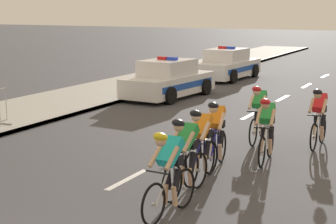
{
  "coord_description": "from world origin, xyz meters",
  "views": [
    {
      "loc": [
        5.92,
        -4.67,
        3.56
      ],
      "look_at": [
        -0.02,
        7.42,
        1.1
      ],
      "focal_mm": 62.88,
      "sensor_mm": 36.0,
      "label": 1
    }
  ],
  "objects": [
    {
      "name": "lane_markings_centre",
      "position": [
        0.0,
        11.47,
        0.0
      ],
      "size": [
        0.14,
        29.6,
        0.01
      ],
      "color": "white",
      "rests_on": "ground"
    },
    {
      "name": "cyclist_lead",
      "position": [
        1.73,
        3.9,
        0.79
      ],
      "size": [
        0.45,
        1.72,
        1.56
      ],
      "color": "black",
      "rests_on": "ground"
    },
    {
      "name": "cyclist_fifth",
      "position": [
        2.18,
        8.03,
        0.79
      ],
      "size": [
        0.45,
        1.72,
        1.56
      ],
      "color": "black",
      "rests_on": "ground"
    },
    {
      "name": "cyclist_seventh",
      "position": [
        2.93,
        10.03,
        0.79
      ],
      "size": [
        0.42,
        1.72,
        1.56
      ],
      "color": "black",
      "rests_on": "ground"
    },
    {
      "name": "cyclist_second",
      "position": [
        1.5,
        5.06,
        0.79
      ],
      "size": [
        0.44,
        1.72,
        1.56
      ],
      "color": "black",
      "rests_on": "ground"
    },
    {
      "name": "sidewalk_slab",
      "position": [
        -6.96,
        14.0,
        0.06
      ],
      "size": [
        3.74,
        60.0,
        0.12
      ],
      "primitive_type": "cube",
      "color": "#A3A099",
      "rests_on": "ground"
    },
    {
      "name": "police_car_nearest",
      "position": [
        -4.04,
        15.66,
        0.68
      ],
      "size": [
        2.32,
        4.55,
        1.59
      ],
      "color": "white",
      "rests_on": "ground"
    },
    {
      "name": "cyclist_sixth",
      "position": [
        1.41,
        9.87,
        0.79
      ],
      "size": [
        0.42,
        1.72,
        1.56
      ],
      "color": "black",
      "rests_on": "ground"
    },
    {
      "name": "kerb_edge",
      "position": [
        -5.17,
        14.0,
        0.07
      ],
      "size": [
        0.16,
        60.0,
        0.13
      ],
      "primitive_type": "cube",
      "color": "#9E9E99",
      "rests_on": "ground"
    },
    {
      "name": "police_car_second",
      "position": [
        -4.04,
        22.12,
        0.68
      ],
      "size": [
        2.2,
        4.5,
        1.59
      ],
      "color": "white",
      "rests_on": "ground"
    },
    {
      "name": "cyclist_fourth",
      "position": [
        1.32,
        7.09,
        0.79
      ],
      "size": [
        0.45,
        1.72,
        1.56
      ],
      "color": "black",
      "rests_on": "ground"
    },
    {
      "name": "cyclist_third",
      "position": [
        1.4,
        6.05,
        0.79
      ],
      "size": [
        0.42,
        1.72,
        1.56
      ],
      "color": "black",
      "rests_on": "ground"
    }
  ]
}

